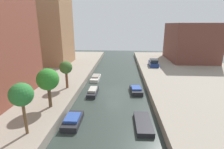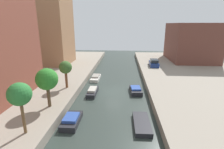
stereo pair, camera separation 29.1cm
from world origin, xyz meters
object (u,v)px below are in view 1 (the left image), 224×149
object	(u,v)px
street_tree_1	(48,80)
street_tree_2	(66,68)
street_tree_0	(21,95)
parked_car	(153,63)
low_block_right	(190,42)
moored_boat_right_2	(136,90)
moored_boat_left_2	(93,92)
moored_boat_left_3	(96,78)
apartment_tower_far	(44,13)
moored_boat_right_1	(143,123)
moored_boat_left_1	(73,120)

from	to	relation	value
street_tree_1	street_tree_2	world-z (taller)	street_tree_1
street_tree_2	street_tree_0	bearing A→B (deg)	-90.00
parked_car	street_tree_0	bearing A→B (deg)	-120.14
low_block_right	moored_boat_right_2	size ratio (longest dim) A/B	3.78
moored_boat_left_2	moored_boat_left_3	size ratio (longest dim) A/B	0.96
street_tree_0	street_tree_2	bearing A→B (deg)	90.00
apartment_tower_far	moored_boat_right_2	size ratio (longest dim) A/B	6.46
low_block_right	street_tree_1	xyz separation A→B (m)	(-24.72, -27.82, -1.40)
street_tree_1	street_tree_2	size ratio (longest dim) A/B	1.12
moored_boat_right_2	moored_boat_left_3	bearing A→B (deg)	139.98
street_tree_1	parked_car	bearing A→B (deg)	54.26
moored_boat_left_2	moored_boat_right_1	distance (m)	10.11
street_tree_0	moored_boat_left_2	bearing A→B (deg)	71.69
street_tree_2	moored_boat_left_1	world-z (taller)	street_tree_2
low_block_right	parked_car	distance (m)	13.01
street_tree_0	apartment_tower_far	bearing A→B (deg)	109.20
low_block_right	moored_boat_left_2	world-z (taller)	low_block_right
street_tree_0	moored_boat_right_2	size ratio (longest dim) A/B	1.28
moored_boat_left_3	moored_boat_right_1	world-z (taller)	moored_boat_left_3
parked_car	moored_boat_right_1	distance (m)	22.57
apartment_tower_far	street_tree_1	xyz separation A→B (m)	(9.28, -21.75, -8.11)
street_tree_1	moored_boat_right_1	distance (m)	10.95
moored_boat_left_2	moored_boat_right_1	size ratio (longest dim) A/B	0.93
street_tree_1	moored_boat_left_2	world-z (taller)	street_tree_1
apartment_tower_far	street_tree_2	world-z (taller)	apartment_tower_far
street_tree_2	moored_boat_right_2	distance (m)	10.70
moored_boat_left_1	moored_boat_left_3	world-z (taller)	moored_boat_left_1
street_tree_2	moored_boat_left_3	xyz separation A→B (m)	(3.02, 7.13, -3.60)
street_tree_0	moored_boat_right_2	bearing A→B (deg)	50.45
moored_boat_right_1	street_tree_0	bearing A→B (deg)	-161.82
parked_car	moored_boat_right_2	bearing A→B (deg)	-109.60
moored_boat_right_1	moored_boat_right_2	xyz separation A→B (m)	(-0.09, 8.81, 0.14)
street_tree_2	moored_boat_right_1	size ratio (longest dim) A/B	0.95
apartment_tower_far	parked_car	size ratio (longest dim) A/B	5.31
street_tree_2	moored_boat_left_2	bearing A→B (deg)	3.90
apartment_tower_far	low_block_right	bearing A→B (deg)	10.12
moored_boat_left_3	street_tree_0	bearing A→B (deg)	-99.54
low_block_right	moored_boat_right_1	xyz separation A→B (m)	(-14.62, -29.39, -5.31)
apartment_tower_far	moored_boat_right_1	xyz separation A→B (m)	(19.38, -23.33, -12.02)
moored_boat_left_1	moored_boat_right_1	distance (m)	7.17
parked_car	moored_boat_left_3	distance (m)	13.89
street_tree_2	moored_boat_left_2	xyz separation A→B (m)	(3.68, 0.25, -3.55)
apartment_tower_far	street_tree_1	distance (m)	25.00
moored_boat_right_1	moored_boat_left_2	bearing A→B (deg)	129.45
moored_boat_right_1	low_block_right	bearing A→B (deg)	63.56
street_tree_1	moored_boat_left_2	size ratio (longest dim) A/B	1.15
street_tree_2	moored_boat_right_2	size ratio (longest dim) A/B	1.12
parked_car	moored_boat_left_2	world-z (taller)	parked_car
apartment_tower_far	street_tree_0	xyz separation A→B (m)	(9.28, -26.64, -7.79)
apartment_tower_far	moored_boat_left_1	distance (m)	28.96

